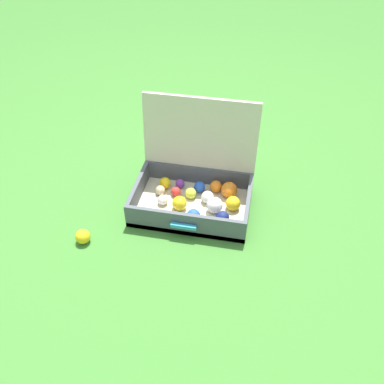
{
  "coord_description": "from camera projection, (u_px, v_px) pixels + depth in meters",
  "views": [
    {
      "loc": [
        0.36,
        -1.47,
        1.35
      ],
      "look_at": [
        0.08,
        -0.06,
        0.1
      ],
      "focal_mm": 39.97,
      "sensor_mm": 36.0,
      "label": 1
    }
  ],
  "objects": [
    {
      "name": "ground_plane",
      "position": [
        178.0,
        198.0,
        2.03
      ],
      "size": [
        16.0,
        16.0,
        0.0
      ],
      "primitive_type": "plane",
      "color": "#3D7A2D"
    },
    {
      "name": "open_suitcase",
      "position": [
        196.0,
        185.0,
        1.94
      ],
      "size": [
        0.52,
        0.41,
        0.46
      ],
      "color": "beige",
      "rests_on": "ground"
    },
    {
      "name": "stray_ball_on_grass",
      "position": [
        83.0,
        236.0,
        1.8
      ],
      "size": [
        0.06,
        0.06,
        0.06
      ],
      "primitive_type": "sphere",
      "color": "yellow",
      "rests_on": "ground"
    }
  ]
}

